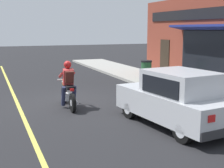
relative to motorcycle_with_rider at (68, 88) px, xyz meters
name	(u,v)px	position (x,y,z in m)	size (l,w,h in m)	color
ground_plane	(69,102)	(0.20, 0.79, -0.68)	(80.00, 80.00, 0.00)	black
sidewalk_curb	(151,80)	(5.35, 3.79, -0.61)	(2.60, 22.00, 0.14)	#9E9B93
lane_stripe	(12,91)	(-1.60, 3.79, -0.67)	(0.12, 19.80, 0.01)	#D1C64C
storefront_building	(199,41)	(6.87, 2.00, 1.43)	(1.25, 9.33, 4.20)	brown
motorcycle_with_rider	(68,88)	(0.00, 0.00, 0.00)	(0.56, 2.02, 1.62)	black
car_hatchback	(176,99)	(2.27, -3.16, 0.09)	(2.06, 3.94, 1.57)	black
trash_bin	(146,70)	(4.92, 3.54, -0.04)	(0.56, 0.56, 0.98)	#23512D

